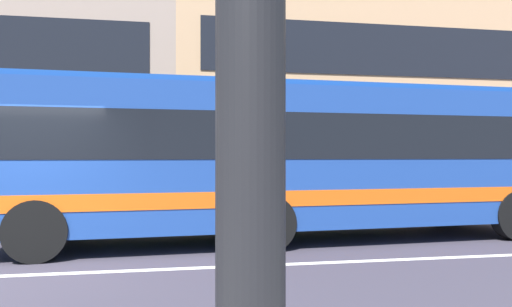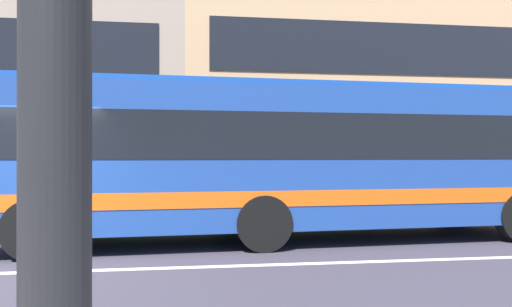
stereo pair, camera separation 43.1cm
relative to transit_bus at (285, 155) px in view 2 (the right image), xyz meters
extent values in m
plane|color=#3A3541|center=(-4.61, -2.22, -1.70)|extent=(160.00, 160.00, 0.00)
cube|color=silver|center=(-4.61, -2.22, -1.70)|extent=(60.00, 0.16, 0.01)
cube|color=#325C21|center=(-4.51, 3.51, -1.30)|extent=(16.57, 1.10, 0.81)
cube|color=tan|center=(9.07, 13.05, 3.32)|extent=(22.27, 9.57, 10.04)
cube|color=black|center=(9.07, 8.24, 4.12)|extent=(20.49, 0.04, 2.01)
cube|color=navy|center=(0.00, 0.00, -0.05)|extent=(11.08, 3.04, 2.62)
cube|color=black|center=(0.00, 0.00, 0.35)|extent=(10.42, 3.03, 0.84)
cube|color=#E25812|center=(0.00, 0.00, -0.76)|extent=(10.86, 3.06, 0.28)
cube|color=#174390|center=(0.00, 0.00, 1.32)|extent=(10.62, 2.63, 0.12)
cylinder|color=black|center=(4.42, 1.37, -1.20)|extent=(1.01, 0.33, 1.00)
cylinder|color=black|center=(-0.73, 1.10, -1.20)|extent=(1.01, 0.33, 1.00)
cylinder|color=black|center=(-0.61, -1.17, -1.20)|extent=(1.01, 0.33, 1.00)
cylinder|color=black|center=(-4.53, 0.90, -1.20)|extent=(1.01, 0.33, 1.00)
cylinder|color=black|center=(-4.42, -1.37, -1.20)|extent=(1.01, 0.33, 1.00)
camera|label=1|loc=(-2.35, -9.59, 0.01)|focal=34.12mm
camera|label=2|loc=(-1.92, -9.66, 0.01)|focal=34.12mm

